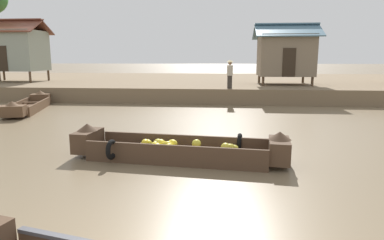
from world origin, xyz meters
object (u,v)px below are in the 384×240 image
object	(u,v)px
banana_boat	(178,149)
cargo_boat_upstream	(29,105)
stilt_house_mid_left	(285,54)
vendor_person	(230,73)
stilt_house_left	(14,50)

from	to	relation	value
banana_boat	cargo_boat_upstream	bearing A→B (deg)	138.74
cargo_boat_upstream	stilt_house_mid_left	world-z (taller)	stilt_house_mid_left
banana_boat	vendor_person	distance (m)	11.58
cargo_boat_upstream	vendor_person	distance (m)	11.02
banana_boat	stilt_house_left	bearing A→B (deg)	132.55
stilt_house_left	banana_boat	bearing A→B (deg)	-47.45
stilt_house_mid_left	cargo_boat_upstream	bearing A→B (deg)	-152.67
cargo_boat_upstream	stilt_house_mid_left	bearing A→B (deg)	27.33
stilt_house_left	stilt_house_mid_left	xyz separation A→B (m)	(19.80, -0.99, -0.37)
banana_boat	stilt_house_mid_left	distance (m)	16.03
banana_boat	stilt_house_mid_left	size ratio (longest dim) A/B	1.38
vendor_person	cargo_boat_upstream	bearing A→B (deg)	-160.33
banana_boat	vendor_person	bearing A→B (deg)	82.59
stilt_house_mid_left	vendor_person	bearing A→B (deg)	-136.23
cargo_boat_upstream	vendor_person	size ratio (longest dim) A/B	3.46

